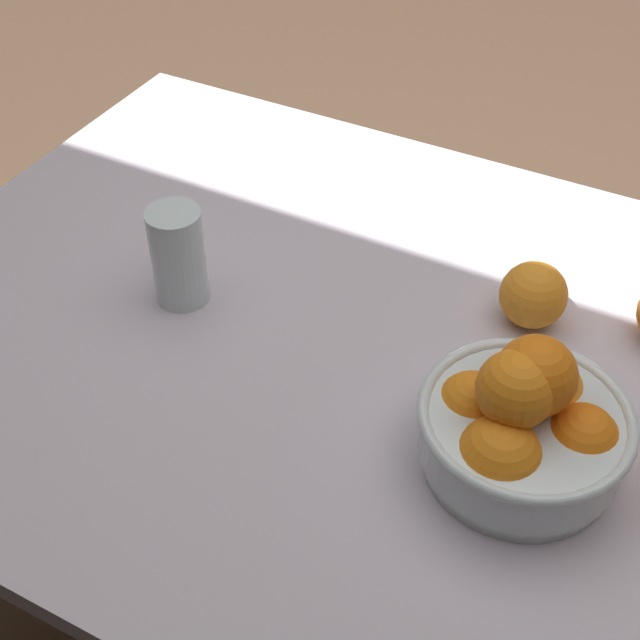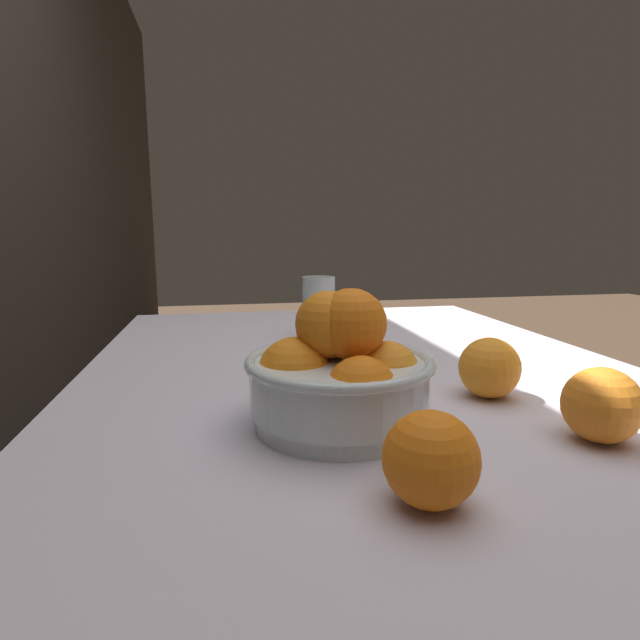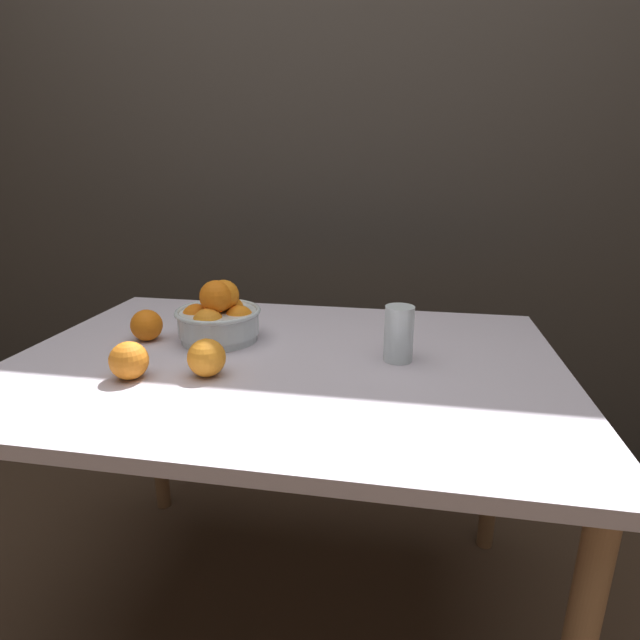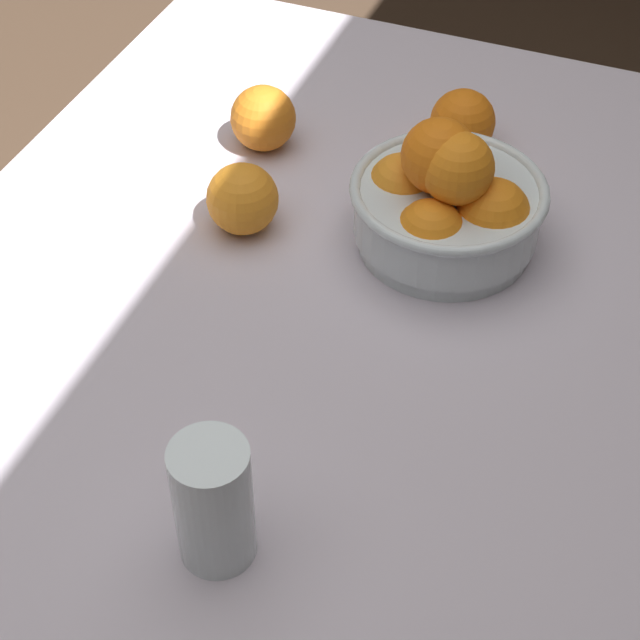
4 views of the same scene
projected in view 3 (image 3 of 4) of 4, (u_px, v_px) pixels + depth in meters
ground_plane at (290, 616)px, 1.39m from camera, size 12.00×12.00×0.00m
back_wall at (339, 136)px, 1.80m from camera, size 8.00×0.05×2.60m
dining_table at (285, 391)px, 1.18m from camera, size 1.26×0.89×0.77m
fruit_bowl at (219, 318)px, 1.25m from camera, size 0.21×0.21×0.16m
juice_glass at (399, 336)px, 1.12m from camera, size 0.07×0.07×0.13m
orange_loose_near_bowl at (129, 361)px, 1.03m from camera, size 0.08×0.08×0.08m
orange_loose_front at (147, 325)px, 1.26m from camera, size 0.08×0.08×0.08m
orange_loose_aside at (207, 358)px, 1.05m from camera, size 0.08×0.08×0.08m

